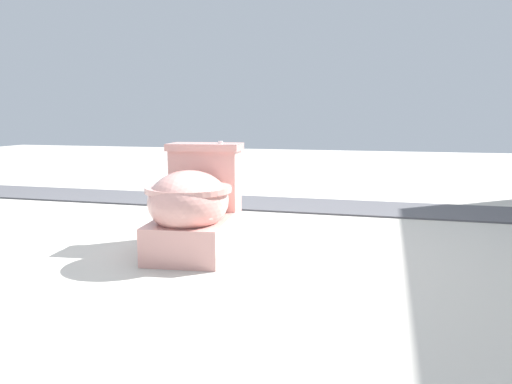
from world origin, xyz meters
The scene contains 3 objects.
ground_plane centered at (0.00, 0.00, 0.00)m, with size 14.00×14.00×0.00m, color #B7B2A8.
gravel_strip centered at (-1.18, 0.50, 0.01)m, with size 0.56×8.00×0.01m, color #4C4C51.
toilet centered at (0.15, -0.10, 0.22)m, with size 0.67×0.44×0.52m.
Camera 1 is at (2.32, 0.78, 0.65)m, focal length 35.00 mm.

